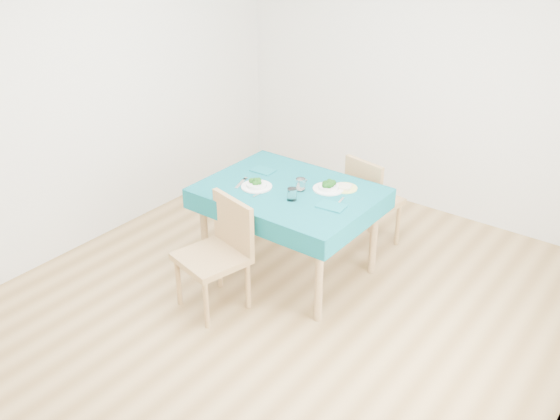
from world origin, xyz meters
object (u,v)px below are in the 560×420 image
Objects in this scene: chair_far at (375,195)px; bowl_far at (329,185)px; chair_near at (210,241)px; bowl_near at (257,183)px; side_plate at (345,188)px; table at (289,231)px.

bowl_far is at bearing 93.74° from chair_far.
bowl_near is at bearing 108.33° from chair_near.
bowl_far is 0.13m from side_plate.
bowl_far is (0.25, 0.18, 0.42)m from table.
side_plate is at bearing 76.32° from chair_near.
bowl_far is at bearing 32.84° from bowl_near.
bowl_far is 1.22× the size of side_plate.
chair_near reaches higher than bowl_far.
bowl_near reaches higher than table.
chair_near is at bearing -117.01° from side_plate.
chair_far is (0.33, 0.82, 0.11)m from table.
table is 0.89m from chair_far.
table is 1.37× the size of chair_far.
bowl_near is 0.69m from side_plate.
side_plate is (0.01, -0.55, 0.28)m from chair_far.
table is at bearing -144.47° from bowl_far.
bowl_near is at bearing -150.35° from table.
chair_near is at bearing -84.99° from bowl_near.
side_plate is (0.09, 0.09, -0.03)m from bowl_far.
chair_far is 4.86× the size of side_plate.
bowl_near is (-0.55, -0.94, 0.31)m from chair_far.
chair_far reaches higher than bowl_far.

